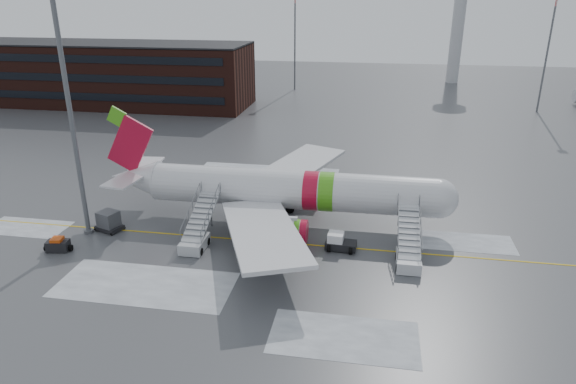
% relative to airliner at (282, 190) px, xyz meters
% --- Properties ---
extents(ground, '(260.00, 260.00, 0.00)m').
position_rel_airliner_xyz_m(ground, '(-2.54, -3.74, -3.42)').
color(ground, '#494C4F').
rests_on(ground, ground).
extents(airliner, '(35.03, 32.97, 11.18)m').
position_rel_airliner_xyz_m(airliner, '(0.00, 0.00, 0.00)').
color(airliner, silver).
rests_on(airliner, ground).
extents(airstair_fwd, '(2.05, 7.70, 3.48)m').
position_rel_airliner_xyz_m(airstair_fwd, '(12.13, -6.54, -2.35)').
color(airstair_fwd, silver).
rests_on(airstair_fwd, ground).
extents(airstair_aft, '(2.05, 7.70, 3.48)m').
position_rel_airliner_xyz_m(airstair_aft, '(-6.68, -6.54, -2.35)').
color(airstair_aft, '#ACAFB4').
rests_on(airstair_aft, ground).
extents(pushback_tug, '(2.83, 2.20, 1.57)m').
position_rel_airliner_xyz_m(pushback_tug, '(6.14, -5.11, -2.73)').
color(pushback_tug, black).
rests_on(pushback_tug, ground).
extents(uld_container, '(2.81, 2.41, 1.94)m').
position_rel_airliner_xyz_m(uld_container, '(-16.17, -4.90, -2.51)').
color(uld_container, black).
rests_on(uld_container, ground).
extents(baggage_tractor, '(2.53, 1.43, 1.27)m').
position_rel_airliner_xyz_m(baggage_tractor, '(-18.60, -9.65, -2.88)').
color(baggage_tractor, black).
rests_on(baggage_tractor, ground).
extents(light_mast_near, '(1.20, 1.20, 28.78)m').
position_rel_airliner_xyz_m(light_mast_near, '(-17.91, -5.74, 11.35)').
color(light_mast_near, '#595B60').
rests_on(light_mast_near, ground).
extents(terminal_building, '(62.00, 16.11, 12.30)m').
position_rel_airliner_xyz_m(terminal_building, '(-47.54, 51.24, 2.78)').
color(terminal_building, '#3F1E16').
rests_on(terminal_building, ground).
extents(control_tower, '(6.40, 6.40, 30.00)m').
position_rel_airliner_xyz_m(control_tower, '(27.46, 91.26, 15.33)').
color(control_tower, '#B2B5BA').
rests_on(control_tower, ground).
extents(light_mast_far_ne, '(1.20, 1.20, 24.25)m').
position_rel_airliner_xyz_m(light_mast_far_ne, '(39.46, 58.26, 10.42)').
color(light_mast_far_ne, '#595B60').
rests_on(light_mast_far_ne, ground).
extents(light_mast_far_n, '(1.20, 1.20, 24.25)m').
position_rel_airliner_xyz_m(light_mast_far_n, '(-10.54, 74.26, 10.42)').
color(light_mast_far_n, '#595B60').
rests_on(light_mast_far_n, ground).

